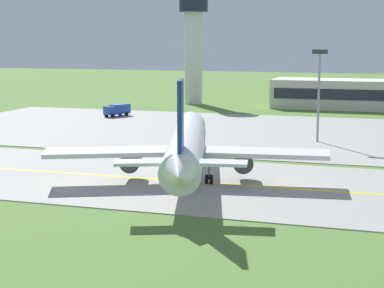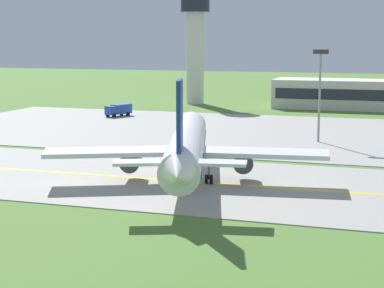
% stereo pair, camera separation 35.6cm
% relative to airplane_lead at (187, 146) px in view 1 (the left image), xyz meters
% --- Properties ---
extents(ground_plane, '(500.00, 500.00, 0.00)m').
position_rel_airplane_lead_xyz_m(ground_plane, '(-1.43, -0.52, -4.13)').
color(ground_plane, '#517A33').
extents(taxiway_strip, '(240.00, 28.00, 0.10)m').
position_rel_airplane_lead_xyz_m(taxiway_strip, '(-1.43, -0.52, -4.08)').
color(taxiway_strip, '#9E9B93').
rests_on(taxiway_strip, ground).
extents(apron_pad, '(140.00, 52.00, 0.10)m').
position_rel_airplane_lead_xyz_m(apron_pad, '(8.57, 41.48, -4.08)').
color(apron_pad, '#9E9B93').
rests_on(apron_pad, ground).
extents(taxiway_centreline, '(220.00, 0.60, 0.01)m').
position_rel_airplane_lead_xyz_m(taxiway_centreline, '(-1.43, -0.52, -4.03)').
color(taxiway_centreline, yellow).
rests_on(taxiway_centreline, taxiway_strip).
extents(airplane_lead, '(31.94, 38.97, 12.70)m').
position_rel_airplane_lead_xyz_m(airplane_lead, '(0.00, 0.00, 0.00)').
color(airplane_lead, white).
rests_on(airplane_lead, ground).
extents(service_truck_fuel, '(4.33, 6.31, 2.60)m').
position_rel_airplane_lead_xyz_m(service_truck_fuel, '(-33.78, 56.00, -2.60)').
color(service_truck_fuel, '#264CA5').
rests_on(service_truck_fuel, ground).
extents(terminal_building, '(51.32, 12.20, 8.01)m').
position_rel_airplane_lead_xyz_m(terminal_building, '(19.58, 87.57, -0.71)').
color(terminal_building, beige).
rests_on(terminal_building, ground).
extents(control_tower, '(7.60, 7.60, 27.88)m').
position_rel_airplane_lead_xyz_m(control_tower, '(-26.76, 87.47, 12.61)').
color(control_tower, silver).
rests_on(control_tower, ground).
extents(apron_light_mast, '(2.40, 0.50, 14.70)m').
position_rel_airplane_lead_xyz_m(apron_light_mast, '(10.91, 33.89, 5.19)').
color(apron_light_mast, gray).
rests_on(apron_light_mast, ground).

